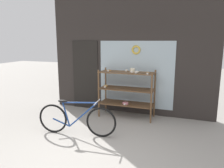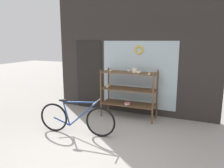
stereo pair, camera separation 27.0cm
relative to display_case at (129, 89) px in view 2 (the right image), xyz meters
name	(u,v)px [view 2 (the right image)]	position (x,y,z in m)	size (l,w,h in m)	color
ground_plane	(85,156)	(-0.05, -2.32, -0.81)	(30.00, 30.00, 0.00)	gray
storefront_facade	(131,48)	(-0.08, 0.42, 1.07)	(4.79, 0.13, 3.89)	#2D2826
display_case	(129,89)	(0.00, 0.00, 0.00)	(1.50, 0.57, 1.37)	brown
bicycle	(76,119)	(-0.73, -1.54, -0.45)	(1.82, 0.46, 0.81)	black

